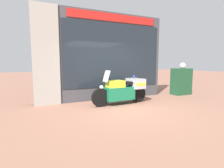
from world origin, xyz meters
TOP-DOWN VIEW (x-y plane):
  - ground_plane at (0.00, 0.00)m, footprint 60.00×60.00m
  - shop_building at (-0.42, 2.00)m, footprint 5.63×0.55m
  - window_display at (0.40, 2.03)m, footprint 4.23×0.30m
  - paramedic_motorcycle at (0.34, 0.78)m, footprint 2.32×0.76m
  - utility_cabinet at (3.97, 1.40)m, footprint 0.95×0.54m
  - white_helmet at (4.04, 1.42)m, footprint 0.28×0.28m

SIDE VIEW (x-z plane):
  - ground_plane at x=0.00m, z-range 0.00..0.00m
  - window_display at x=0.40m, z-range -0.46..1.33m
  - paramedic_motorcycle at x=0.34m, z-range -0.10..1.21m
  - utility_cabinet at x=3.97m, z-range 0.00..1.31m
  - white_helmet at x=4.04m, z-range 1.31..1.59m
  - shop_building at x=-0.42m, z-range 0.01..3.70m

